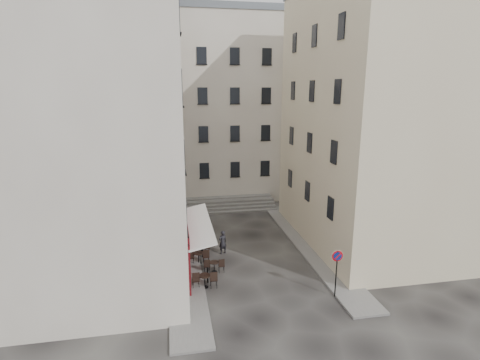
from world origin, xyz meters
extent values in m
plane|color=black|center=(0.00, 0.00, 0.00)|extent=(90.00, 90.00, 0.00)
cube|color=slate|center=(-4.50, 4.00, 0.06)|extent=(2.00, 22.00, 0.12)
cube|color=slate|center=(4.50, 3.00, 0.06)|extent=(2.00, 18.00, 0.12)
cube|color=#BEB2A2|center=(-10.50, 3.00, 10.00)|extent=(12.00, 16.00, 20.00)
cube|color=beige|center=(10.50, 3.50, 9.00)|extent=(12.00, 14.00, 18.00)
cube|color=#BEB2A2|center=(-1.00, 19.00, 9.00)|extent=(18.00, 10.00, 18.00)
cube|color=slate|center=(-1.00, 19.00, 18.30)|extent=(18.20, 10.20, 0.60)
cube|color=#44090F|center=(-4.42, 1.00, 1.75)|extent=(0.25, 7.00, 3.50)
cube|color=black|center=(-4.38, 1.00, 1.40)|extent=(0.06, 3.85, 2.00)
cube|color=white|center=(-3.60, 1.00, 2.95)|extent=(1.58, 7.30, 0.41)
cube|color=slate|center=(0.00, 11.90, 0.10)|extent=(9.00, 1.80, 0.20)
cube|color=slate|center=(0.00, 12.35, 0.30)|extent=(9.00, 1.80, 0.20)
cube|color=slate|center=(0.00, 12.80, 0.50)|extent=(9.00, 1.80, 0.20)
cube|color=slate|center=(0.00, 13.25, 0.70)|extent=(9.00, 1.80, 0.20)
cylinder|color=black|center=(-3.25, -1.00, 0.45)|extent=(0.10, 0.10, 0.90)
sphere|color=black|center=(-3.25, -1.00, 0.92)|extent=(0.12, 0.12, 0.12)
cylinder|color=black|center=(-3.25, 2.50, 0.45)|extent=(0.10, 0.10, 0.90)
sphere|color=black|center=(-3.25, 2.50, 0.92)|extent=(0.12, 0.12, 0.12)
cylinder|color=black|center=(-3.25, 6.00, 0.45)|extent=(0.10, 0.10, 0.90)
sphere|color=black|center=(-3.25, 6.00, 0.92)|extent=(0.12, 0.12, 0.12)
cylinder|color=black|center=(3.50, -3.81, 1.35)|extent=(0.07, 0.07, 2.70)
cylinder|color=#BC0C10|center=(3.50, -3.82, 2.43)|extent=(0.63, 0.04, 0.63)
cylinder|color=navy|center=(3.50, -3.84, 2.43)|extent=(0.45, 0.04, 0.45)
cube|color=#BC0C10|center=(3.50, -3.87, 2.43)|extent=(0.37, 0.03, 0.37)
cylinder|color=black|center=(-3.48, -1.63, 0.08)|extent=(0.40, 0.40, 0.02)
cylinder|color=black|center=(-3.48, -1.63, 0.45)|extent=(0.06, 0.06, 0.78)
cylinder|color=black|center=(-3.48, -1.63, 0.80)|extent=(0.67, 0.67, 0.04)
cube|color=black|center=(-2.98, -1.63, 0.50)|extent=(0.42, 0.42, 1.00)
cube|color=black|center=(-3.98, -1.52, 0.50)|extent=(0.42, 0.42, 1.00)
cylinder|color=black|center=(-2.73, 0.14, 0.07)|extent=(0.36, 0.36, 0.02)
cylinder|color=black|center=(-2.73, 0.14, 0.39)|extent=(0.05, 0.05, 0.69)
cylinder|color=black|center=(-2.73, 0.14, 0.71)|extent=(0.59, 0.59, 0.04)
cube|color=black|center=(-2.28, 0.14, 0.44)|extent=(0.38, 0.38, 0.89)
cube|color=black|center=(-3.17, 0.24, 0.44)|extent=(0.38, 0.38, 0.89)
cylinder|color=black|center=(-3.60, 1.48, 0.08)|extent=(0.39, 0.39, 0.02)
cylinder|color=black|center=(-3.60, 1.48, 0.44)|extent=(0.05, 0.05, 0.76)
cylinder|color=black|center=(-3.60, 1.48, 0.79)|extent=(0.65, 0.65, 0.04)
cube|color=black|center=(-3.11, 1.48, 0.49)|extent=(0.41, 0.41, 0.98)
cube|color=black|center=(-4.09, 1.59, 0.49)|extent=(0.41, 0.41, 0.98)
cylinder|color=black|center=(-3.29, 3.03, 0.06)|extent=(0.32, 0.32, 0.02)
cylinder|color=black|center=(-3.29, 3.03, 0.36)|extent=(0.04, 0.04, 0.63)
cylinder|color=black|center=(-3.29, 3.03, 0.65)|extent=(0.54, 0.54, 0.04)
cube|color=black|center=(-2.89, 3.03, 0.40)|extent=(0.34, 0.34, 0.81)
cube|color=black|center=(-3.69, 3.12, 0.40)|extent=(0.34, 0.34, 0.81)
cylinder|color=black|center=(-3.24, 4.67, 0.07)|extent=(0.36, 0.36, 0.02)
cylinder|color=black|center=(-3.24, 4.67, 0.40)|extent=(0.05, 0.05, 0.69)
cylinder|color=black|center=(-3.24, 4.67, 0.71)|extent=(0.59, 0.59, 0.04)
cube|color=black|center=(-2.80, 4.67, 0.44)|extent=(0.38, 0.38, 0.89)
cube|color=black|center=(-3.69, 4.77, 0.44)|extent=(0.38, 0.38, 0.89)
imported|color=black|center=(-1.82, 2.81, 0.84)|extent=(0.72, 0.61, 1.68)
camera|label=1|loc=(-5.05, -21.07, 11.21)|focal=28.00mm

